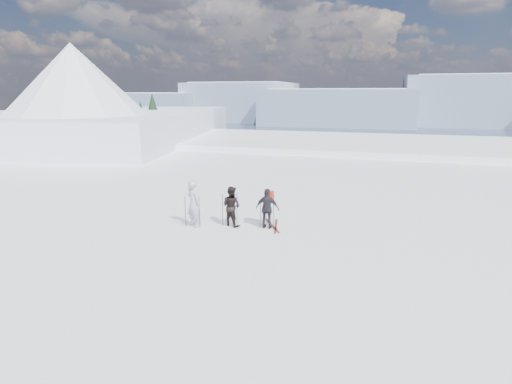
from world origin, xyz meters
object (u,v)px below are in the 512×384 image
Objects in this scene: skier_pack at (267,209)px; skis_loose at (274,226)px; skier_dark at (231,206)px; skier_grey at (194,203)px.

skier_pack reaches higher than skis_loose.
skier_dark is at bearing 4.59° from skier_pack.
skier_grey is 2.84m from skier_pack.
skier_dark is (1.36, 0.49, -0.13)m from skier_grey.
skis_loose is (0.19, 0.30, -0.77)m from skier_pack.
skier_grey is at bearing 37.94° from skier_dark.
skis_loose is (2.97, 0.88, -0.91)m from skier_grey.
skier_grey reaches higher than skier_pack.
skis_loose is (1.61, 0.39, -0.77)m from skier_dark.
skier_dark is at bearing -129.25° from skier_grey.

